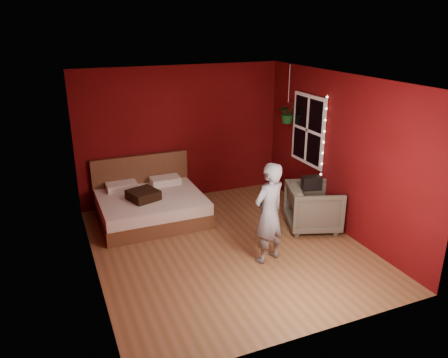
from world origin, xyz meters
TOP-DOWN VIEW (x-y plane):
  - floor at (0.00, 0.00)m, footprint 4.50×4.50m
  - room_walls at (0.00, 0.00)m, footprint 4.04×4.54m
  - window at (1.97, 0.90)m, footprint 0.05×0.97m
  - fairy_lights at (1.94, 0.37)m, footprint 0.04×0.04m
  - bed at (-0.86, 1.51)m, footprint 1.81×1.54m
  - person at (0.39, -0.60)m, footprint 0.64×0.52m
  - armchair at (1.60, 0.04)m, footprint 1.09×1.07m
  - handbag at (1.44, -0.09)m, footprint 0.34×0.23m
  - throw_pillow at (-1.01, 1.34)m, footprint 0.58×0.58m
  - hanging_plant at (1.88, 1.49)m, footprint 0.41×0.37m

SIDE VIEW (x-z plane):
  - floor at x=0.00m, z-range 0.00..0.00m
  - bed at x=-0.86m, z-range -0.24..0.76m
  - armchair at x=1.60m, z-range 0.00..0.78m
  - throw_pillow at x=-1.01m, z-range 0.45..0.62m
  - person at x=0.39m, z-range 0.00..1.52m
  - handbag at x=1.44m, z-range 0.78..1.01m
  - fairy_lights at x=1.94m, z-range 0.77..2.22m
  - window at x=1.97m, z-range 0.87..2.14m
  - room_walls at x=0.00m, z-range 0.37..2.99m
  - hanging_plant at x=1.88m, z-range 1.17..2.26m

